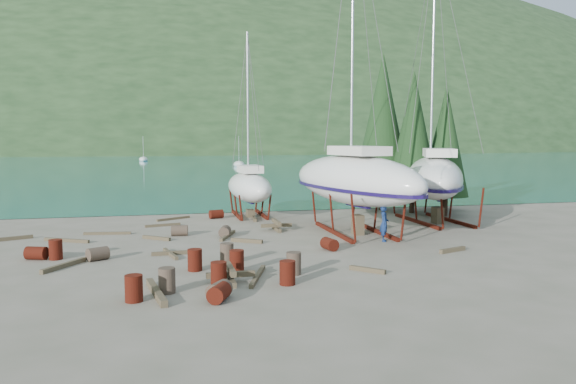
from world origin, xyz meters
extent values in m
plane|color=#5E594A|center=(0.00, 0.00, 0.00)|extent=(600.00, 600.00, 0.00)
plane|color=#18627A|center=(0.00, 315.00, 0.01)|extent=(700.00, 700.00, 0.00)
ellipsoid|color=#1D3319|center=(0.00, 320.00, 0.00)|extent=(800.00, 360.00, 110.00)
cube|color=beige|center=(-20.00, 190.00, 2.00)|extent=(6.00, 5.00, 4.00)
cube|color=#A54C2D|center=(-20.00, 190.00, 4.80)|extent=(6.60, 5.60, 1.60)
cube|color=beige|center=(30.00, 190.00, 2.00)|extent=(6.00, 5.00, 4.00)
cube|color=#A54C2D|center=(30.00, 190.00, 4.80)|extent=(6.60, 5.60, 1.60)
cylinder|color=black|center=(12.50, 12.00, 0.80)|extent=(0.36, 0.36, 1.60)
cone|color=black|center=(12.50, 12.00, 5.80)|extent=(3.60, 3.60, 8.40)
cylinder|color=black|center=(14.00, 10.00, 0.68)|extent=(0.36, 0.36, 1.36)
cone|color=black|center=(14.00, 10.00, 4.93)|extent=(3.06, 3.06, 7.14)
cylinder|color=black|center=(11.00, 14.00, 0.92)|extent=(0.36, 0.36, 1.84)
cone|color=black|center=(11.00, 14.00, 6.67)|extent=(4.14, 4.14, 9.66)
cylinder|color=black|center=(15.50, 13.00, 0.72)|extent=(0.36, 0.36, 1.44)
cone|color=black|center=(15.50, 13.00, 5.22)|extent=(3.24, 3.24, 7.56)
ellipsoid|color=silver|center=(10.00, 80.00, 0.38)|extent=(2.00, 5.00, 1.40)
cylinder|color=silver|center=(10.00, 80.00, 3.23)|extent=(0.08, 0.08, 5.00)
ellipsoid|color=silver|center=(-8.00, 110.00, 0.38)|extent=(2.00, 5.00, 1.40)
cylinder|color=silver|center=(-8.00, 110.00, 3.23)|extent=(0.08, 0.08, 5.00)
ellipsoid|color=silver|center=(5.57, 4.95, 2.99)|extent=(5.94, 12.43, 2.79)
cube|color=#150B3B|center=(5.57, 4.36, 2.05)|extent=(0.70, 2.16, 1.00)
cube|color=silver|center=(5.57, 4.36, 4.64)|extent=(2.64, 3.91, 0.50)
cylinder|color=silver|center=(5.57, 5.55, 11.67)|extent=(0.14, 0.14, 14.36)
cube|color=#5E1810|center=(4.35, 4.95, 0.10)|extent=(0.18, 6.58, 0.20)
cube|color=#5E1810|center=(6.79, 4.95, 0.10)|extent=(0.18, 6.58, 0.20)
cube|color=brown|center=(5.57, 4.36, 0.55)|extent=(0.50, 0.80, 1.10)
ellipsoid|color=silver|center=(11.83, 7.54, 2.85)|extent=(7.41, 11.58, 2.65)
cube|color=#150B3B|center=(11.83, 6.98, 1.98)|extent=(1.02, 1.95, 1.00)
cube|color=silver|center=(11.83, 6.98, 4.43)|extent=(2.97, 3.80, 0.50)
cylinder|color=silver|center=(11.83, 8.10, 11.00)|extent=(0.14, 0.14, 13.45)
cube|color=#5E1810|center=(10.69, 7.54, 0.10)|extent=(0.18, 6.16, 0.20)
cube|color=#5E1810|center=(12.97, 7.54, 0.10)|extent=(0.18, 6.16, 0.20)
cube|color=brown|center=(11.83, 6.98, 0.51)|extent=(0.50, 0.80, 1.03)
ellipsoid|color=silver|center=(0.93, 13.01, 2.00)|extent=(2.95, 7.91, 2.00)
cube|color=#150B3B|center=(0.93, 12.62, 1.45)|extent=(0.34, 1.41, 1.00)
cube|color=silver|center=(0.93, 12.62, 3.25)|extent=(1.49, 2.41, 0.50)
cylinder|color=silver|center=(0.93, 13.40, 7.76)|extent=(0.14, 0.14, 9.32)
cube|color=#5E1810|center=(0.08, 13.01, 0.10)|extent=(0.18, 4.27, 0.20)
cube|color=#5E1810|center=(1.78, 13.01, 0.10)|extent=(0.18, 4.27, 0.20)
cube|color=brown|center=(0.93, 12.62, 0.25)|extent=(0.50, 0.80, 0.50)
imported|color=navy|center=(6.17, 2.07, 0.95)|extent=(0.65, 0.80, 1.90)
cylinder|color=#5E1810|center=(-6.02, -6.08, 0.44)|extent=(0.58, 0.58, 0.88)
cylinder|color=#2D2823|center=(-3.28, -6.43, 0.29)|extent=(0.97, 1.05, 0.58)
cylinder|color=#5E1810|center=(-10.43, 1.49, 0.29)|extent=(1.03, 0.85, 0.58)
cylinder|color=#5E1810|center=(-0.66, -5.16, 0.44)|extent=(0.58, 0.58, 0.88)
cylinder|color=#5E1810|center=(-1.40, 12.37, 0.29)|extent=(1.00, 0.79, 0.58)
cylinder|color=#2D2823|center=(-2.38, -1.26, 0.44)|extent=(0.58, 0.58, 0.88)
cylinder|color=#5E1810|center=(2.74, 0.53, 0.29)|extent=(0.74, 0.97, 0.58)
cylinder|color=#5E1810|center=(-9.60, 1.33, 0.44)|extent=(0.58, 0.58, 0.88)
cylinder|color=#2D2823|center=(-4.05, 6.20, 0.29)|extent=(0.95, 0.69, 0.58)
cylinder|color=#5E1810|center=(-2.18, -2.80, 0.44)|extent=(0.58, 0.58, 0.88)
cylinder|color=#2D2823|center=(-1.68, 5.32, 0.29)|extent=(0.79, 1.00, 0.58)
cylinder|color=#5E1810|center=(-3.32, -6.73, 0.29)|extent=(0.90, 1.04, 0.58)
cylinder|color=#5E1810|center=(-3.12, -4.77, 0.44)|extent=(0.58, 0.58, 0.88)
cylinder|color=#5E1810|center=(-3.79, -2.20, 0.44)|extent=(0.58, 0.58, 0.88)
cylinder|color=#2D2823|center=(-7.79, 0.71, 0.29)|extent=(1.05, 0.95, 0.58)
cylinder|color=#2D2823|center=(-4.95, -5.28, 0.44)|extent=(0.58, 0.58, 0.88)
cylinder|color=#2D2823|center=(-0.07, -3.71, 0.44)|extent=(0.58, 0.58, 0.88)
cube|color=brown|center=(-4.19, 12.46, 0.07)|extent=(2.19, 1.45, 0.14)
cube|color=brown|center=(8.23, -1.21, 0.10)|extent=(1.59, 0.76, 0.19)
cube|color=brown|center=(-12.70, 6.84, 0.09)|extent=(2.04, 1.05, 0.19)
cube|color=brown|center=(-5.29, 5.27, 0.09)|extent=(1.47, 1.27, 0.17)
cube|color=brown|center=(-1.55, -3.99, 0.08)|extent=(1.16, 3.00, 0.16)
cube|color=brown|center=(0.93, 11.04, 0.10)|extent=(0.37, 1.73, 0.19)
cube|color=brown|center=(2.90, -3.99, 0.09)|extent=(1.18, 1.24, 0.17)
cube|color=brown|center=(-0.80, 3.37, 0.09)|extent=(1.54, 1.11, 0.19)
cube|color=brown|center=(-4.90, 9.78, 0.08)|extent=(2.13, 0.70, 0.15)
cube|color=brown|center=(-1.54, 5.19, 0.08)|extent=(1.19, 2.72, 0.16)
cube|color=brown|center=(-4.68, 1.03, 0.08)|extent=(0.64, 2.26, 0.15)
cube|color=brown|center=(-4.57, 1.17, 0.08)|extent=(1.91, 0.29, 0.17)
cube|color=brown|center=(-9.02, -0.42, 0.09)|extent=(1.52, 2.23, 0.18)
cube|color=brown|center=(-7.93, 7.49, 0.07)|extent=(2.56, 0.50, 0.15)
cube|color=brown|center=(-5.31, -5.50, 0.11)|extent=(0.72, 3.12, 0.23)
cube|color=brown|center=(-9.79, 5.68, 0.08)|extent=(2.39, 1.44, 0.16)
cube|color=brown|center=(-2.63, -4.38, 0.10)|extent=(0.20, 1.80, 0.20)
cube|color=brown|center=(-2.63, -4.38, 0.30)|extent=(1.80, 0.20, 0.20)
cube|color=brown|center=(-2.63, -4.38, 0.50)|extent=(0.20, 1.80, 0.20)
cube|color=brown|center=(1.47, 6.71, 0.10)|extent=(0.20, 1.80, 0.20)
cube|color=brown|center=(1.47, 6.71, 0.30)|extent=(1.80, 0.20, 0.20)
cube|color=brown|center=(1.47, 6.71, 0.50)|extent=(0.20, 1.80, 0.20)
camera|label=1|loc=(-5.24, -24.64, 5.32)|focal=35.00mm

